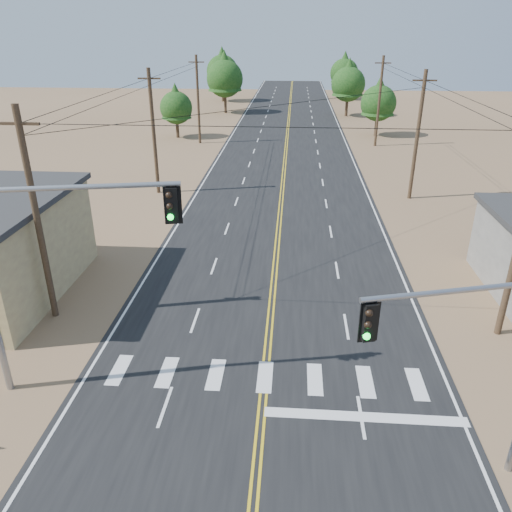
# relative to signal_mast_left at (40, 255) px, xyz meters

# --- Properties ---
(road) EXTENTS (15.00, 200.00, 0.02)m
(road) POSITION_rel_signal_mast_left_xyz_m (7.83, 22.99, -5.58)
(road) COLOR black
(road) RESTS_ON ground
(utility_pole_left_near) EXTENTS (1.80, 0.30, 10.00)m
(utility_pole_left_near) POSITION_rel_signal_mast_left_xyz_m (-2.67, 4.99, -0.47)
(utility_pole_left_near) COLOR #4C3826
(utility_pole_left_near) RESTS_ON ground
(utility_pole_left_mid) EXTENTS (1.80, 0.30, 10.00)m
(utility_pole_left_mid) POSITION_rel_signal_mast_left_xyz_m (-2.67, 24.99, -0.47)
(utility_pole_left_mid) COLOR #4C3826
(utility_pole_left_mid) RESTS_ON ground
(utility_pole_left_far) EXTENTS (1.80, 0.30, 10.00)m
(utility_pole_left_far) POSITION_rel_signal_mast_left_xyz_m (-2.67, 44.99, -0.47)
(utility_pole_left_far) COLOR #4C3826
(utility_pole_left_far) RESTS_ON ground
(utility_pole_right_mid) EXTENTS (1.80, 0.30, 10.00)m
(utility_pole_right_mid) POSITION_rel_signal_mast_left_xyz_m (18.33, 24.99, -0.47)
(utility_pole_right_mid) COLOR #4C3826
(utility_pole_right_mid) RESTS_ON ground
(utility_pole_right_far) EXTENTS (1.80, 0.30, 10.00)m
(utility_pole_right_far) POSITION_rel_signal_mast_left_xyz_m (18.33, 44.99, -0.47)
(utility_pole_right_far) COLOR #4C3826
(utility_pole_right_far) RESTS_ON ground
(signal_mast_left) EXTENTS (7.09, 1.67, 8.21)m
(signal_mast_left) POSITION_rel_signal_mast_left_xyz_m (0.00, 0.00, 0.00)
(signal_mast_left) COLOR gray
(signal_mast_left) RESTS_ON ground
(signal_mast_right) EXTENTS (5.55, 1.79, 6.98)m
(signal_mast_right) POSITION_rel_signal_mast_left_xyz_m (14.25, -3.45, -0.87)
(signal_mast_right) COLOR gray
(signal_mast_right) RESTS_ON ground
(tree_left_near) EXTENTS (4.01, 4.01, 6.68)m
(tree_left_near) POSITION_rel_signal_mast_left_xyz_m (-6.08, 48.10, -1.50)
(tree_left_near) COLOR #3F2D1E
(tree_left_near) RESTS_ON ground
(tree_left_mid) EXTENTS (5.81, 5.81, 9.69)m
(tree_left_mid) POSITION_rel_signal_mast_left_xyz_m (-2.62, 68.54, 0.34)
(tree_left_mid) COLOR #3F2D1E
(tree_left_mid) RESTS_ON ground
(tree_left_far) EXTENTS (5.84, 5.84, 9.73)m
(tree_left_far) POSITION_rel_signal_mast_left_xyz_m (-4.92, 82.45, 0.36)
(tree_left_far) COLOR #3F2D1E
(tree_left_far) RESTS_ON ground
(tree_right_near) EXTENTS (4.44, 4.44, 7.41)m
(tree_right_near) POSITION_rel_signal_mast_left_xyz_m (19.23, 51.09, -1.06)
(tree_right_near) COLOR #3F2D1E
(tree_right_near) RESTS_ON ground
(tree_right_mid) EXTENTS (5.21, 5.21, 8.69)m
(tree_right_mid) POSITION_rel_signal_mast_left_xyz_m (16.84, 66.75, -0.27)
(tree_right_mid) COLOR #3F2D1E
(tree_right_mid) RESTS_ON ground
(tree_right_far) EXTENTS (5.30, 5.30, 8.84)m
(tree_right_far) POSITION_rel_signal_mast_left_xyz_m (17.92, 86.91, -0.18)
(tree_right_far) COLOR #3F2D1E
(tree_right_far) RESTS_ON ground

